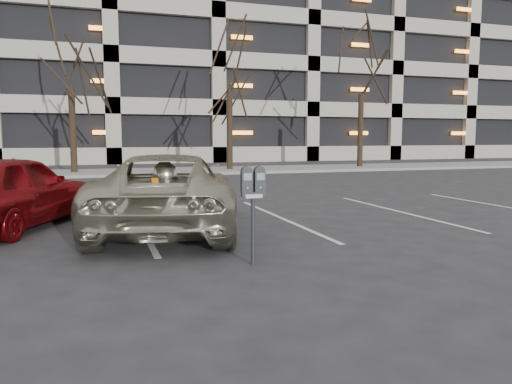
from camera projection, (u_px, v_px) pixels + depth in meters
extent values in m
plane|color=#28282B|center=(250.00, 247.00, 7.49)|extent=(140.00, 140.00, 0.00)
cube|color=gray|center=(145.00, 172.00, 22.61)|extent=(80.00, 4.00, 0.12)
cube|color=silver|center=(141.00, 226.00, 9.24)|extent=(0.10, 5.20, 0.00)
cube|color=silver|center=(282.00, 218.00, 10.10)|extent=(0.10, 5.20, 0.00)
cube|color=silver|center=(401.00, 212.00, 10.96)|extent=(0.10, 5.20, 0.00)
cube|color=silver|center=(502.00, 206.00, 11.82)|extent=(0.10, 5.20, 0.00)
cube|color=black|center=(265.00, 50.00, 42.32)|extent=(49.92, 19.20, 18.00)
cylinder|color=black|center=(73.00, 131.00, 21.48)|extent=(0.28, 0.28, 3.80)
cylinder|color=black|center=(230.00, 133.00, 23.64)|extent=(0.28, 0.28, 3.63)
cylinder|color=black|center=(360.00, 131.00, 25.79)|extent=(0.28, 0.28, 3.83)
cylinder|color=black|center=(253.00, 230.00, 6.42)|extent=(0.06, 0.06, 0.90)
cube|color=black|center=(253.00, 194.00, 6.37)|extent=(0.30, 0.12, 0.06)
cube|color=silver|center=(254.00, 196.00, 6.32)|extent=(0.22, 0.02, 0.05)
cube|color=gray|center=(248.00, 177.00, 6.27)|extent=(0.11, 0.01, 0.09)
cube|color=gray|center=(261.00, 177.00, 6.31)|extent=(0.11, 0.01, 0.09)
imported|color=#B2AF97|center=(168.00, 192.00, 8.84)|extent=(3.26, 5.24, 1.35)
cube|color=orange|center=(152.00, 156.00, 7.85)|extent=(0.10, 0.20, 0.01)
imported|color=maroon|center=(9.00, 191.00, 8.89)|extent=(3.12, 4.32, 1.37)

